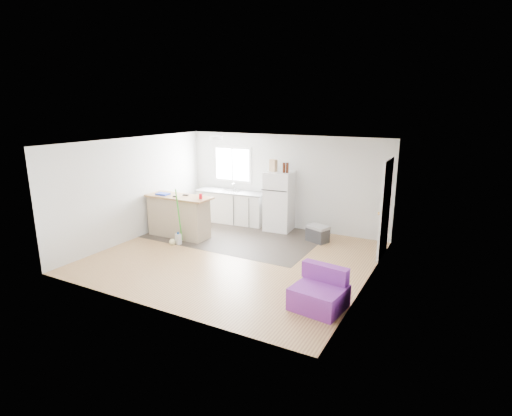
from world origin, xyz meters
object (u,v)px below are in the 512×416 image
at_px(blue_tray, 163,194).
at_px(purple_seat, 320,293).
at_px(refrigerator, 279,201).
at_px(cleaner_jug, 178,239).
at_px(bottle_left, 284,168).
at_px(cooler, 318,233).
at_px(mop, 174,235).
at_px(cardboard_box, 273,165).
at_px(red_cup, 201,196).
at_px(peninsula, 179,216).
at_px(kitchen_cabinets, 231,206).
at_px(bottle_right, 287,168).

bearing_deg(blue_tray, purple_seat, -20.12).
height_order(refrigerator, cleaner_jug, refrigerator).
distance_m(refrigerator, bottle_left, 0.90).
height_order(cleaner_jug, blue_tray, blue_tray).
relative_size(cooler, mop, 0.45).
height_order(refrigerator, mop, refrigerator).
xyz_separation_m(refrigerator, bottle_left, (0.16, -0.08, 0.88)).
distance_m(cooler, purple_seat, 3.18).
height_order(refrigerator, cooler, refrigerator).
distance_m(cooler, cleaner_jug, 3.24).
bearing_deg(purple_seat, cooler, 117.63).
bearing_deg(purple_seat, cardboard_box, 133.45).
bearing_deg(cooler, red_cup, -132.46).
bearing_deg(refrigerator, red_cup, -132.21).
xyz_separation_m(red_cup, cardboard_box, (1.08, 1.60, 0.59)).
height_order(red_cup, bottle_left, bottle_left).
distance_m(peninsula, bottle_left, 2.81).
xyz_separation_m(red_cup, blue_tray, (-1.07, -0.08, -0.04)).
bearing_deg(purple_seat, red_cup, 160.73).
relative_size(kitchen_cabinets, blue_tray, 6.60).
bearing_deg(kitchen_cabinets, red_cup, -87.89).
bearing_deg(cleaner_jug, blue_tray, 167.19).
relative_size(peninsula, mop, 1.23).
xyz_separation_m(cooler, cleaner_jug, (-2.76, -1.70, -0.07)).
distance_m(peninsula, mop, 0.67).
bearing_deg(mop, cardboard_box, 31.76).
xyz_separation_m(kitchen_cabinets, refrigerator, (1.44, -0.03, 0.31)).
xyz_separation_m(cleaner_jug, mop, (-0.07, -0.05, 0.10)).
bearing_deg(cardboard_box, peninsula, -137.66).
bearing_deg(cleaner_jug, bottle_right, 64.60).
xyz_separation_m(refrigerator, bottle_right, (0.23, -0.06, 0.88)).
distance_m(cardboard_box, bottle_right, 0.40).
relative_size(refrigerator, purple_seat, 1.77).
bearing_deg(mop, refrigerator, 29.11).
height_order(cooler, bottle_left, bottle_left).
relative_size(kitchen_cabinets, refrigerator, 1.31).
height_order(cooler, bottle_right, bottle_right).
relative_size(cleaner_jug, cardboard_box, 0.97).
distance_m(cooler, red_cup, 2.86).
relative_size(cooler, blue_tray, 1.99).
bearing_deg(purple_seat, kitchen_cabinets, 144.86).
distance_m(mop, blue_tray, 1.15).
xyz_separation_m(kitchen_cabinets, bottle_left, (1.60, -0.11, 1.19)).
relative_size(red_cup, bottle_left, 0.48).
xyz_separation_m(cleaner_jug, cardboard_box, (1.40, 2.09, 1.53)).
relative_size(peninsula, bottle_right, 6.59).
relative_size(cardboard_box, bottle_right, 1.20).
xyz_separation_m(blue_tray, cardboard_box, (2.15, 1.67, 0.63)).
bearing_deg(cardboard_box, blue_tray, -142.15).
distance_m(refrigerator, purple_seat, 4.13).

